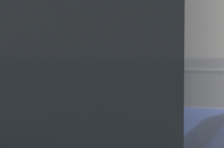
{
  "coord_description": "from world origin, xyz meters",
  "views": [
    {
      "loc": [
        1.34,
        -3.69,
        1.5
      ],
      "look_at": [
        -0.07,
        0.4,
        1.28
      ],
      "focal_mm": 77.0,
      "sensor_mm": 36.0,
      "label": 1
    }
  ],
  "objects": [
    {
      "name": "pedestrian_at_meter",
      "position": [
        -0.42,
        0.7,
        1.18
      ],
      "size": [
        0.69,
        0.4,
        1.79
      ],
      "rotation": [
        0.0,
        0.0,
        -0.21
      ],
      "color": "brown",
      "rests_on": "sidewalk_curb"
    },
    {
      "name": "parking_meter",
      "position": [
        0.24,
        0.45,
        1.14
      ],
      "size": [
        0.15,
        0.16,
        1.42
      ],
      "rotation": [
        0.0,
        0.0,
        3.22
      ],
      "color": "slate",
      "rests_on": "sidewalk_curb"
    },
    {
      "name": "background_railing",
      "position": [
        -0.0,
        2.42,
        0.94
      ],
      "size": [
        24.06,
        0.06,
        1.12
      ],
      "color": "gray",
      "rests_on": "sidewalk_curb"
    }
  ]
}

